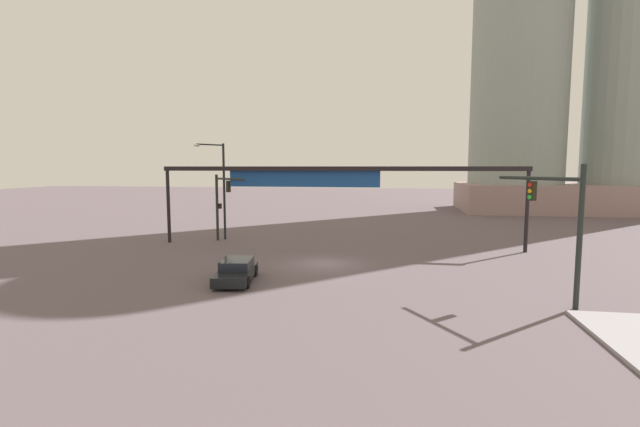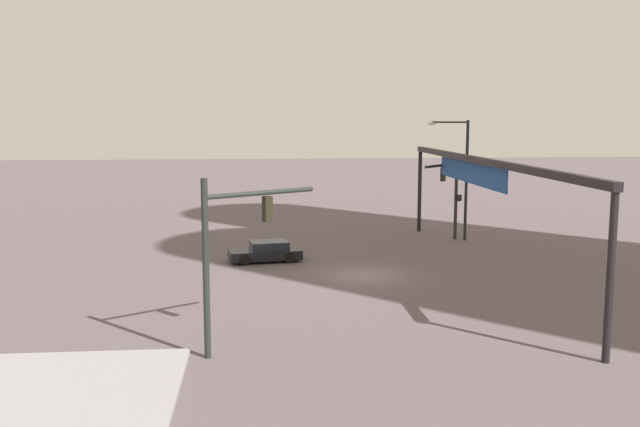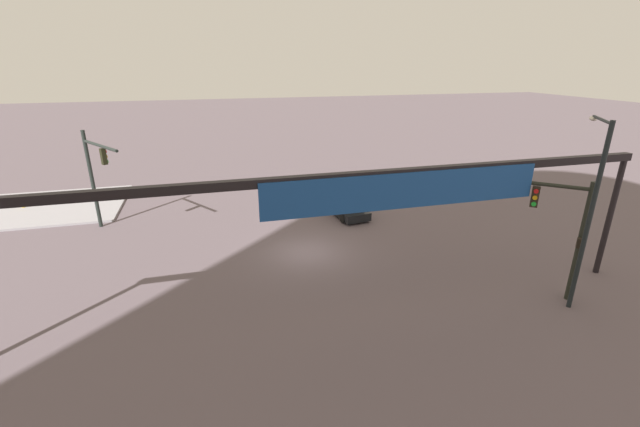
% 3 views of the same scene
% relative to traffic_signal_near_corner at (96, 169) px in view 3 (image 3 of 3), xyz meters
% --- Properties ---
extents(ground_plane, '(213.75, 213.75, 0.00)m').
position_rel_traffic_signal_near_corner_xyz_m(ground_plane, '(-11.89, 6.74, -4.13)').
color(ground_plane, '#5B4E54').
extents(sidewalk_corner, '(12.87, 8.84, 0.15)m').
position_rel_traffic_signal_near_corner_xyz_m(sidewalk_corner, '(6.30, -5.91, -4.05)').
color(sidewalk_corner, gray).
rests_on(sidewalk_corner, ground).
extents(traffic_signal_near_corner, '(2.71, 4.08, 6.43)m').
position_rel_traffic_signal_near_corner_xyz_m(traffic_signal_near_corner, '(0.00, 0.00, 0.00)').
color(traffic_signal_near_corner, black).
rests_on(traffic_signal_near_corner, ground).
extents(traffic_signal_opposite_side, '(3.63, 3.50, 5.67)m').
position_rel_traffic_signal_near_corner_xyz_m(traffic_signal_opposite_side, '(-21.78, 14.26, -0.37)').
color(traffic_signal_opposite_side, black).
rests_on(traffic_signal_opposite_side, ground).
extents(streetlamp_curved_arm, '(1.82, 2.59, 8.32)m').
position_rel_traffic_signal_near_corner_xyz_m(streetlamp_curved_arm, '(-22.20, 15.12, 0.75)').
color(streetlamp_curved_arm, black).
rests_on(streetlamp_curved_arm, ground).
extents(overhead_sign_gantry, '(28.68, 0.43, 6.35)m').
position_rel_traffic_signal_near_corner_xyz_m(overhead_sign_gantry, '(-12.56, 13.16, 1.37)').
color(overhead_sign_gantry, black).
rests_on(overhead_sign_gantry, ground).
extents(sedan_car_approaching, '(2.41, 4.46, 1.21)m').
position_rel_traffic_signal_near_corner_xyz_m(sedan_car_approaching, '(-16.06, 1.50, -3.55)').
color(sedan_car_approaching, black).
rests_on(sedan_car_approaching, ground).
extents(fire_hydrant_on_curb, '(0.33, 0.22, 0.71)m').
position_rel_traffic_signal_near_corner_xyz_m(fire_hydrant_on_curb, '(6.84, -6.10, -3.64)').
color(fire_hydrant_on_curb, gold).
rests_on(fire_hydrant_on_curb, sidewalk_corner).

